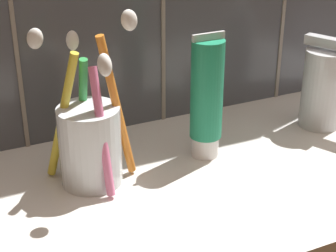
# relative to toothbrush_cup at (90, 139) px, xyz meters

# --- Properties ---
(sink_counter) EXTENTS (0.73, 0.32, 0.02)m
(sink_counter) POSITION_rel_toothbrush_cup_xyz_m (0.12, -0.04, -0.06)
(sink_counter) COLOR silver
(sink_counter) RESTS_ON ground
(toothbrush_cup) EXTENTS (0.11, 0.11, 0.19)m
(toothbrush_cup) POSITION_rel_toothbrush_cup_xyz_m (0.00, 0.00, 0.00)
(toothbrush_cup) COLOR silver
(toothbrush_cup) RESTS_ON sink_counter
(toothpaste_tube) EXTENTS (0.04, 0.04, 0.15)m
(toothpaste_tube) POSITION_rel_toothbrush_cup_xyz_m (0.14, -0.00, 0.02)
(toothpaste_tube) COLOR white
(toothpaste_tube) RESTS_ON sink_counter
(sink_faucet) EXTENTS (0.06, 0.10, 0.12)m
(sink_faucet) POSITION_rel_toothbrush_cup_xyz_m (0.32, 0.00, 0.01)
(sink_faucet) COLOR silver
(sink_faucet) RESTS_ON sink_counter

